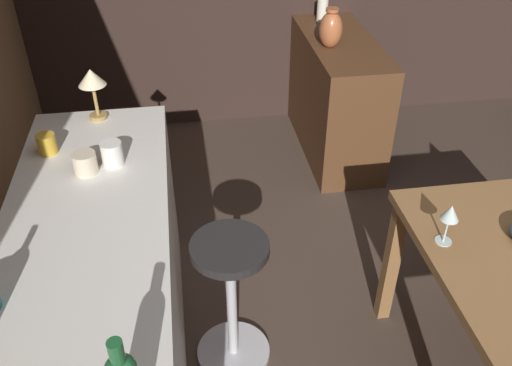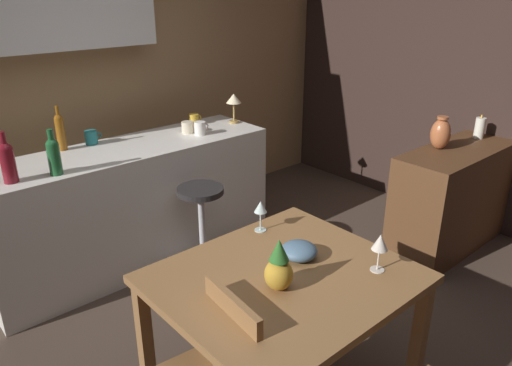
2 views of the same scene
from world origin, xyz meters
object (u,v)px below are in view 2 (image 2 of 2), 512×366
object	(u,v)px
wine_bottle_amber	(60,131)
cup_cream	(188,127)
cup_teal	(91,137)
pineapple_centerpiece	(279,268)
pillar_candle_tall	(480,128)
wine_glass_left	(380,243)
wine_glass_right	(261,208)
wine_bottle_ruby	(7,160)
vase_copper	(441,134)
fruit_bowl	(299,251)
sideboard_cabinet	(451,199)
counter_lamp	(234,101)
cup_mustard	(194,119)
dining_table	(284,292)
bar_stool	(202,230)
wine_bottle_green	(54,154)
cup_white	(200,128)

from	to	relation	value
wine_bottle_amber	cup_cream	bearing A→B (deg)	-14.24
cup_teal	cup_cream	bearing A→B (deg)	-18.03
pineapple_centerpiece	pillar_candle_tall	xyz separation A→B (m)	(2.55, 0.36, 0.06)
wine_glass_left	wine_glass_right	size ratio (longest dim) A/B	1.09
pillar_candle_tall	wine_glass_right	bearing A→B (deg)	177.60
wine_bottle_ruby	vase_copper	xyz separation A→B (m)	(2.66, -1.19, -0.10)
fruit_bowl	wine_bottle_amber	world-z (taller)	wine_bottle_amber
sideboard_cabinet	pineapple_centerpiece	bearing A→B (deg)	-171.64
sideboard_cabinet	counter_lamp	xyz separation A→B (m)	(-0.98, 1.46, 0.67)
wine_bottle_ruby	cup_mustard	xyz separation A→B (m)	(1.51, 0.34, -0.09)
wine_bottle_ruby	fruit_bowl	bearing A→B (deg)	-60.76
cup_cream	vase_copper	distance (m)	1.90
dining_table	vase_copper	xyz separation A→B (m)	(1.98, 0.37, 0.29)
counter_lamp	cup_mustard	bearing A→B (deg)	146.01
sideboard_cabinet	cup_teal	distance (m)	2.75
bar_stool	cup_teal	size ratio (longest dim) A/B	5.64
wine_bottle_green	wine_bottle_ruby	bearing A→B (deg)	168.92
cup_teal	pillar_candle_tall	world-z (taller)	pillar_candle_tall
dining_table	counter_lamp	xyz separation A→B (m)	(1.10, 1.72, 0.43)
wine_glass_right	cup_cream	world-z (taller)	cup_cream
pillar_candle_tall	sideboard_cabinet	bearing A→B (deg)	-174.12
vase_copper	counter_lamp	bearing A→B (deg)	123.22
dining_table	vase_copper	world-z (taller)	vase_copper
wine_bottle_ruby	counter_lamp	bearing A→B (deg)	4.91
cup_white	cup_teal	distance (m)	0.79
cup_mustard	counter_lamp	size ratio (longest dim) A/B	0.46
dining_table	fruit_bowl	bearing A→B (deg)	20.71
bar_stool	counter_lamp	bearing A→B (deg)	35.95
sideboard_cabinet	counter_lamp	world-z (taller)	counter_lamp
cup_cream	pillar_candle_tall	bearing A→B (deg)	-38.33
cup_teal	pineapple_centerpiece	bearing A→B (deg)	-91.78
dining_table	bar_stool	distance (m)	1.29
dining_table	cup_cream	distance (m)	1.87
dining_table	cup_teal	world-z (taller)	cup_teal
wine_bottle_ruby	cup_cream	size ratio (longest dim) A/B	2.36
wine_glass_left	wine_glass_right	bearing A→B (deg)	102.76
wine_bottle_green	cup_cream	size ratio (longest dim) A/B	2.19
dining_table	cup_white	world-z (taller)	cup_white
cup_cream	vase_copper	xyz separation A→B (m)	(1.33, -1.36, -0.01)
wine_glass_left	wine_bottle_ruby	distance (m)	2.10
sideboard_cabinet	fruit_bowl	bearing A→B (deg)	-174.00
counter_lamp	fruit_bowl	bearing A→B (deg)	-119.47
wine_bottle_green	pineapple_centerpiece	bearing A→B (deg)	-77.43
wine_bottle_amber	cup_white	size ratio (longest dim) A/B	2.57
fruit_bowl	wine_bottle_amber	distance (m)	1.95
pillar_candle_tall	vase_copper	bearing A→B (deg)	171.51
pineapple_centerpiece	cup_white	distance (m)	1.86
cup_cream	pillar_candle_tall	xyz separation A→B (m)	(1.81, -1.43, -0.04)
wine_bottle_green	counter_lamp	size ratio (longest dim) A/B	1.16
pineapple_centerpiece	wine_bottle_amber	world-z (taller)	wine_bottle_amber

